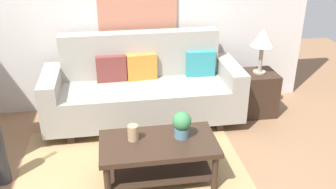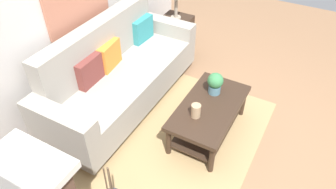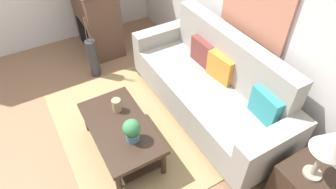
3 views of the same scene
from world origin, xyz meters
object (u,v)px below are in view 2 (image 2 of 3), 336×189
throw_pillow_maroon (89,71)px  throw_pillow_teal (142,29)px  couch (120,75)px  coffee_table (209,113)px  throw_pillow_orange (109,55)px  tabletop_vase (196,111)px  potted_plant_tabletop (215,83)px  side_table (176,34)px

throw_pillow_maroon → throw_pillow_teal: same height
couch → coffee_table: 1.20m
couch → coffee_table: (0.02, -1.20, -0.12)m
throw_pillow_maroon → throw_pillow_orange: bearing=0.0°
throw_pillow_maroon → tabletop_vase: throw_pillow_maroon is taller
throw_pillow_orange → coffee_table: bearing=-89.1°
couch → tabletop_vase: 1.15m
throw_pillow_orange → potted_plant_tabletop: (0.25, -1.27, -0.11)m
throw_pillow_maroon → potted_plant_tabletop: bearing=-64.1°
couch → tabletop_vase: (-0.21, -1.13, 0.07)m
couch → potted_plant_tabletop: size_ratio=8.91×
throw_pillow_orange → coffee_table: (0.02, -1.32, -0.37)m
tabletop_vase → potted_plant_tabletop: bearing=-2.7°
tabletop_vase → side_table: 2.03m
coffee_table → throw_pillow_teal: bearing=61.6°
coffee_table → potted_plant_tabletop: 0.35m
throw_pillow_maroon → potted_plant_tabletop: throw_pillow_maroon is taller
tabletop_vase → couch: bearing=79.6°
throw_pillow_teal → coffee_table: 1.55m
throw_pillow_maroon → throw_pillow_orange: 0.37m
throw_pillow_teal → couch: bearing=-170.3°
throw_pillow_orange → side_table: 1.53m
tabletop_vase → throw_pillow_maroon: bearing=97.3°
throw_pillow_maroon → tabletop_vase: 1.27m
throw_pillow_maroon → throw_pillow_teal: (1.10, 0.00, 0.00)m
potted_plant_tabletop → side_table: 1.69m
throw_pillow_orange → potted_plant_tabletop: 1.30m
couch → throw_pillow_maroon: size_ratio=6.48×
throw_pillow_maroon → couch: bearing=-18.8°
coffee_table → tabletop_vase: bearing=163.5°
throw_pillow_orange → potted_plant_tabletop: size_ratio=1.37×
throw_pillow_teal → potted_plant_tabletop: bearing=-110.8°
throw_pillow_maroon → throw_pillow_orange: same height
tabletop_vase → side_table: (1.67, 1.12, -0.23)m
throw_pillow_orange → tabletop_vase: (-0.21, -1.25, -0.17)m
tabletop_vase → side_table: size_ratio=0.27×
couch → throw_pillow_maroon: bearing=161.2°
throw_pillow_teal → coffee_table: (-0.72, -1.32, -0.37)m
throw_pillow_teal → potted_plant_tabletop: 1.37m
potted_plant_tabletop → side_table: (1.22, 1.14, -0.29)m
throw_pillow_orange → side_table: bearing=-5.2°
coffee_table → tabletop_vase: tabletop_vase is taller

